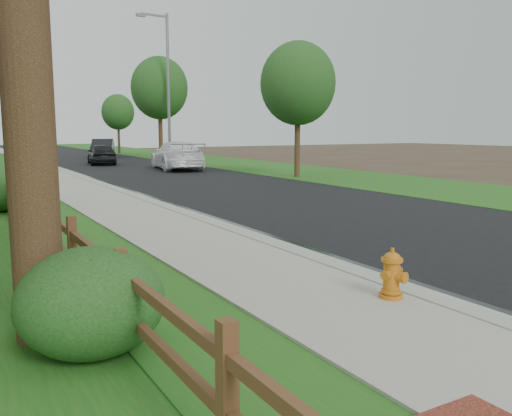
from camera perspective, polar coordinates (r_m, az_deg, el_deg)
road at (r=38.88m, az=-15.65°, el=4.68°), size 8.00×90.00×0.02m
curb at (r=38.05m, az=-21.80°, el=4.40°), size 0.40×90.00×0.12m
wet_gutter at (r=38.10m, az=-21.27°, el=4.37°), size 0.50×90.00×0.00m
sidewalk at (r=37.88m, az=-23.74°, el=4.26°), size 2.20×90.00×0.10m
verge_far at (r=41.15m, az=-6.28°, el=5.15°), size 6.00×90.00×0.04m
ranch_fence at (r=9.26m, az=-20.22°, el=-2.72°), size 0.12×16.92×1.10m
fire_hydrant at (r=7.39m, az=14.11°, el=-6.86°), size 0.44×0.36×0.67m
white_suv at (r=30.86m, az=-8.32°, el=5.51°), size 3.06×5.73×1.58m
dark_car_mid at (r=36.26m, az=-15.94°, el=5.51°), size 2.19×4.15×1.35m
dark_car_far at (r=44.12m, az=-15.83°, el=6.06°), size 2.90×4.75×1.48m
streetlight at (r=38.42m, az=-9.48°, el=13.25°), size 2.31×0.44×9.97m
boulder at (r=6.17m, az=-17.53°, el=-10.18°), size 1.42×1.24×0.79m
shrub_a at (r=5.86m, az=-16.99°, el=-9.43°), size 1.76×1.76×1.13m
tree_near_right at (r=25.70m, az=4.44°, el=12.91°), size 3.49×3.49×6.29m
tree_mid_right at (r=40.97m, az=-10.13°, el=12.31°), size 4.13×4.13×7.49m
tree_far_right at (r=51.26m, az=-14.33°, el=9.75°), size 2.91×2.91×5.37m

